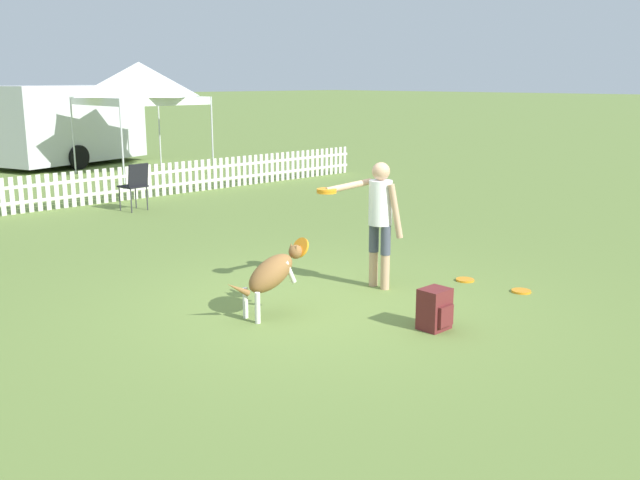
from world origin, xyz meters
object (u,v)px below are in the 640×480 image
at_px(frisbee_near_handler, 465,280).
at_px(canopy_tent_main, 140,83).
at_px(backpack_on_grass, 435,309).
at_px(equipment_trailer, 64,123).
at_px(leaping_dog, 272,273).
at_px(frisbee_near_dog, 521,291).
at_px(folding_chair_center, 135,182).
at_px(handler_person, 378,211).

bearing_deg(frisbee_near_handler, canopy_tent_main, 78.35).
xyz_separation_m(backpack_on_grass, equipment_trailer, (3.57, 16.27, 1.01)).
bearing_deg(leaping_dog, frisbee_near_handler, 79.20).
height_order(leaping_dog, frisbee_near_dog, leaping_dog).
bearing_deg(folding_chair_center, canopy_tent_main, -127.94).
bearing_deg(equipment_trailer, canopy_tent_main, -96.35).
distance_m(backpack_on_grass, canopy_tent_main, 13.75).
height_order(handler_person, folding_chair_center, handler_person).
relative_size(canopy_tent_main, equipment_trailer, 0.55).
bearing_deg(equipment_trailer, folding_chair_center, -122.96).
xyz_separation_m(frisbee_near_dog, folding_chair_center, (-0.57, 8.00, 0.54)).
bearing_deg(handler_person, equipment_trailer, -7.79).
distance_m(backpack_on_grass, folding_chair_center, 8.16).
xyz_separation_m(frisbee_near_handler, equipment_trailer, (1.86, 15.45, 1.21)).
bearing_deg(canopy_tent_main, backpack_on_grass, -108.02).
bearing_deg(frisbee_near_dog, backpack_on_grass, -177.71).
bearing_deg(leaping_dog, canopy_tent_main, 159.17).
bearing_deg(canopy_tent_main, handler_person, -107.01).
relative_size(frisbee_near_handler, canopy_tent_main, 0.08).
bearing_deg(backpack_on_grass, canopy_tent_main, 71.98).
xyz_separation_m(frisbee_near_dog, canopy_tent_main, (2.42, 12.84, 2.37)).
bearing_deg(canopy_tent_main, folding_chair_center, -121.65).
relative_size(handler_person, frisbee_near_handler, 6.67).
xyz_separation_m(handler_person, equipment_trailer, (2.90, 14.88, 0.28)).
bearing_deg(equipment_trailer, handler_person, -117.94).
xyz_separation_m(backpack_on_grass, folding_chair_center, (1.21, 8.07, 0.35)).
height_order(frisbee_near_dog, backpack_on_grass, backpack_on_grass).
xyz_separation_m(frisbee_near_dog, equipment_trailer, (1.79, 16.20, 1.21)).
bearing_deg(frisbee_near_dog, frisbee_near_handler, 95.79).
bearing_deg(frisbee_near_handler, leaping_dog, 165.97).
xyz_separation_m(leaping_dog, folding_chair_center, (2.12, 6.59, 0.08)).
distance_m(leaping_dog, equipment_trailer, 15.48).
relative_size(handler_person, leaping_dog, 1.46).
relative_size(leaping_dog, frisbee_near_handler, 4.56).
height_order(handler_person, equipment_trailer, equipment_trailer).
relative_size(handler_person, folding_chair_center, 1.66).
height_order(leaping_dog, equipment_trailer, equipment_trailer).
height_order(handler_person, backpack_on_grass, handler_person).
height_order(frisbee_near_dog, folding_chair_center, folding_chair_center).
height_order(folding_chair_center, canopy_tent_main, canopy_tent_main).
relative_size(leaping_dog, canopy_tent_main, 0.36).
xyz_separation_m(frisbee_near_handler, folding_chair_center, (-0.49, 7.25, 0.54)).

